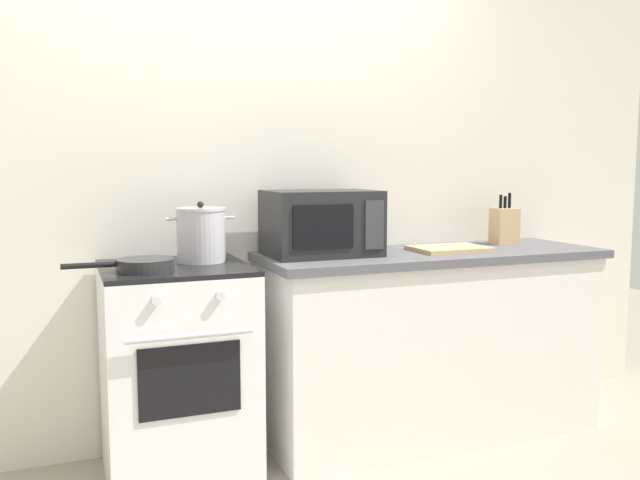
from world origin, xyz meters
TOP-DOWN VIEW (x-y plane):
  - back_wall at (0.30, 0.97)m, footprint 4.40×0.10m
  - lower_cabinet_right at (0.90, 0.62)m, footprint 1.64×0.56m
  - countertop_right at (0.90, 0.62)m, footprint 1.70×0.60m
  - stove at (-0.35, 0.60)m, footprint 0.60×0.64m
  - stock_pot at (-0.22, 0.67)m, footprint 0.30×0.21m
  - frying_pan at (-0.49, 0.48)m, footprint 0.42×0.22m
  - microwave at (0.34, 0.68)m, footprint 0.50×0.37m
  - cutting_board at (0.98, 0.60)m, footprint 0.36×0.26m
  - knife_block at (1.41, 0.74)m, footprint 0.13×0.10m

SIDE VIEW (x-z plane):
  - lower_cabinet_right at x=0.90m, z-range 0.00..0.88m
  - stove at x=-0.35m, z-range 0.00..0.92m
  - countertop_right at x=0.90m, z-range 0.88..0.92m
  - cutting_board at x=0.98m, z-range 0.92..0.94m
  - frying_pan at x=-0.49m, z-range 0.92..0.97m
  - knife_block at x=1.41m, z-range 0.88..1.15m
  - stock_pot at x=-0.22m, z-range 0.91..1.17m
  - microwave at x=0.34m, z-range 0.92..1.22m
  - back_wall at x=0.30m, z-range 0.00..2.50m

